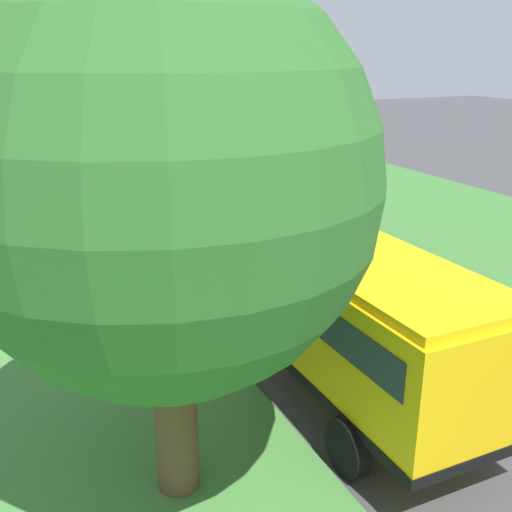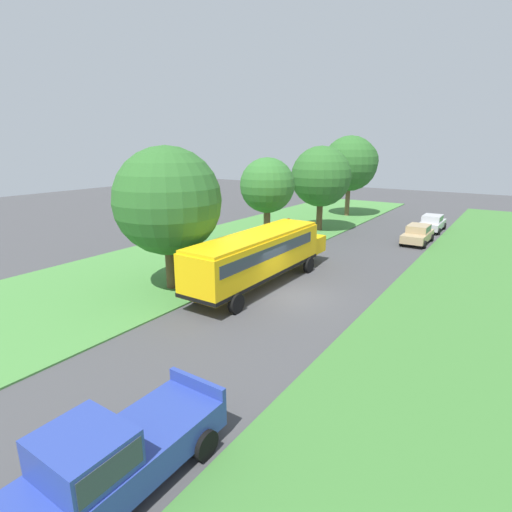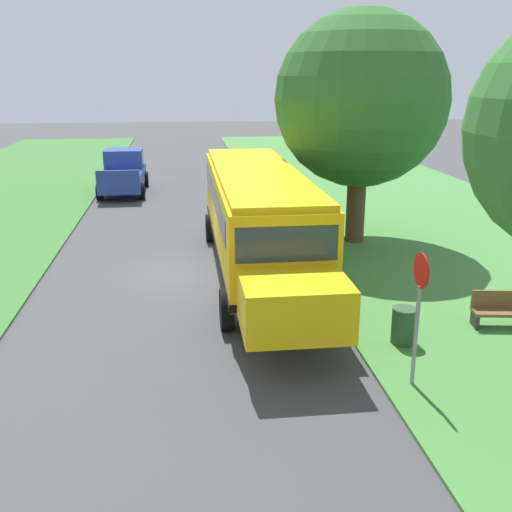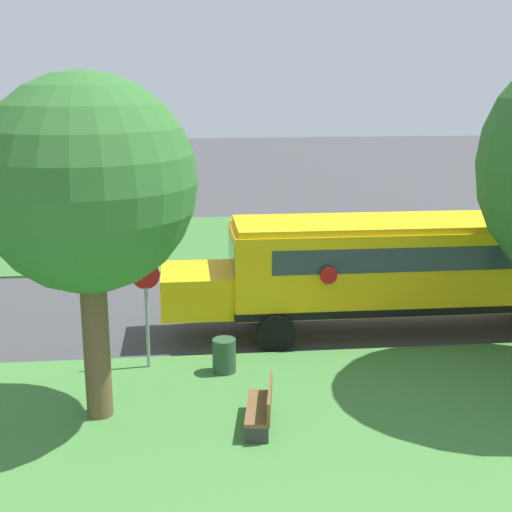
{
  "view_description": "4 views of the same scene",
  "coord_description": "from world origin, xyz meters",
  "views": [
    {
      "loc": [
        -8.59,
        -10.47,
        6.72
      ],
      "look_at": [
        -2.63,
        2.38,
        1.79
      ],
      "focal_mm": 42.0,
      "sensor_mm": 36.0,
      "label": 1
    },
    {
      "loc": [
        9.67,
        -18.17,
        7.94
      ],
      "look_at": [
        -2.67,
        0.31,
        1.79
      ],
      "focal_mm": 28.0,
      "sensor_mm": 36.0,
      "label": 2
    },
    {
      "loc": [
        -0.29,
        17.52,
        5.89
      ],
      "look_at": [
        -2.07,
        3.19,
        1.46
      ],
      "focal_mm": 42.0,
      "sensor_mm": 36.0,
      "label": 3
    },
    {
      "loc": [
        -20.95,
        6.59,
        7.01
      ],
      "look_at": [
        -0.15,
        4.44,
        1.65
      ],
      "focal_mm": 50.0,
      "sensor_mm": 36.0,
      "label": 4
    }
  ],
  "objects": [
    {
      "name": "park_bench",
      "position": [
        -7.85,
        5.11,
        0.47
      ],
      "size": [
        1.66,
        0.74,
        0.92
      ],
      "color": "brown",
      "rests_on": "ground"
    },
    {
      "name": "oak_tree_roadside_mid",
      "position": [
        -7.0,
        8.48,
        5.01
      ],
      "size": [
        4.28,
        4.28,
        7.11
      ],
      "color": "brown",
      "rests_on": "ground"
    },
    {
      "name": "stop_sign",
      "position": [
        -4.6,
        7.53,
        1.74
      ],
      "size": [
        0.08,
        0.68,
        2.74
      ],
      "color": "gray",
      "rests_on": "ground"
    },
    {
      "name": "ground_plane",
      "position": [
        0.0,
        0.0,
        0.0
      ],
      "size": [
        120.0,
        120.0,
        0.0
      ],
      "primitive_type": "plane",
      "color": "#424244"
    },
    {
      "name": "trash_bin",
      "position": [
        -5.09,
        5.71,
        0.45
      ],
      "size": [
        0.56,
        0.56,
        0.9
      ],
      "primitive_type": "cylinder",
      "color": "#2D4C33",
      "rests_on": "ground"
    },
    {
      "name": "grass_far_side",
      "position": [
        9.0,
        0.0,
        0.04
      ],
      "size": [
        10.0,
        80.0,
        0.07
      ],
      "primitive_type": "cube",
      "color": "#3D7533",
      "rests_on": "ground"
    },
    {
      "name": "school_bus",
      "position": [
        -2.47,
        0.37,
        1.92
      ],
      "size": [
        2.84,
        12.42,
        3.16
      ],
      "color": "yellow",
      "rests_on": "ground"
    }
  ]
}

